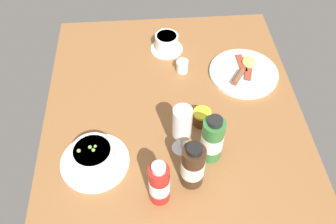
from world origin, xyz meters
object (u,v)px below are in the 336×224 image
object	(u,v)px
sauce_bottle_green	(212,139)
sauce_bottle_red	(159,184)
wine_glass	(182,124)
sauce_bottle_brown	(193,166)
coffee_cup	(167,42)
breakfast_plate	(244,72)
porridge_bowl	(94,157)
creamer_jug	(182,66)
jam_jar	(202,118)

from	to	relation	value
sauce_bottle_green	sauce_bottle_red	bearing A→B (deg)	-51.41
wine_glass	sauce_bottle_brown	xyz separation A→B (cm)	(11.03, 1.86, -4.10)
sauce_bottle_brown	sauce_bottle_red	size ratio (longest dim) A/B	1.01
coffee_cup	breakfast_plate	bearing A→B (deg)	59.19
sauce_bottle_green	porridge_bowl	bearing A→B (deg)	-89.27
porridge_bowl	coffee_cup	xyz separation A→B (cm)	(-49.06, 24.84, 0.02)
porridge_bowl	creamer_jug	bearing A→B (deg)	141.53
coffee_cup	sauce_bottle_brown	xyz separation A→B (cm)	(56.67, 2.62, 4.33)
coffee_cup	breakfast_plate	distance (cm)	30.59
creamer_jug	porridge_bowl	bearing A→B (deg)	-38.47
coffee_cup	breakfast_plate	world-z (taller)	coffee_cup
wine_glass	sauce_bottle_brown	distance (cm)	11.92
porridge_bowl	coffee_cup	world-z (taller)	porridge_bowl
porridge_bowl	breakfast_plate	bearing A→B (deg)	123.22
coffee_cup	sauce_bottle_red	size ratio (longest dim) A/B	0.81
wine_glass	jam_jar	size ratio (longest dim) A/B	3.13
coffee_cup	wine_glass	world-z (taller)	wine_glass
sauce_bottle_red	sauce_bottle_green	bearing A→B (deg)	128.59
jam_jar	sauce_bottle_brown	xyz separation A→B (cm)	(20.11, -5.46, 4.78)
jam_jar	breakfast_plate	bearing A→B (deg)	139.11
creamer_jug	sauce_bottle_brown	bearing A→B (deg)	-2.21
porridge_bowl	breakfast_plate	distance (cm)	61.07
creamer_jug	breakfast_plate	distance (cm)	22.17
porridge_bowl	breakfast_plate	world-z (taller)	porridge_bowl
jam_jar	sauce_bottle_red	xyz separation A→B (cm)	(24.65, -14.73, 4.59)
porridge_bowl	sauce_bottle_green	world-z (taller)	sauce_bottle_green
jam_jar	sauce_bottle_brown	size ratio (longest dim) A/B	0.35
creamer_jug	wine_glass	xyz separation A→B (cm)	(33.29, -3.57, 9.25)
breakfast_plate	sauce_bottle_red	bearing A→B (deg)	-35.79
coffee_cup	jam_jar	size ratio (longest dim) A/B	2.31
coffee_cup	sauce_bottle_red	bearing A→B (deg)	-6.21
wine_glass	sauce_bottle_brown	size ratio (longest dim) A/B	1.09
wine_glass	sauce_bottle_red	xyz separation A→B (cm)	(15.57, -7.41, -4.29)
breakfast_plate	jam_jar	bearing A→B (deg)	-40.89
creamer_jug	sauce_bottle_red	size ratio (longest dim) A/B	0.32
creamer_jug	sauce_bottle_brown	world-z (taller)	sauce_bottle_brown
sauce_bottle_red	sauce_bottle_brown	bearing A→B (deg)	116.06
porridge_bowl	breakfast_plate	size ratio (longest dim) A/B	0.82
sauce_bottle_green	breakfast_plate	distance (cm)	37.79
sauce_bottle_green	sauce_bottle_red	size ratio (longest dim) A/B	1.05
sauce_bottle_brown	sauce_bottle_red	xyz separation A→B (cm)	(4.54, -9.27, -0.19)
wine_glass	sauce_bottle_red	size ratio (longest dim) A/B	1.10
sauce_bottle_green	sauce_bottle_brown	world-z (taller)	sauce_bottle_green
sauce_bottle_brown	sauce_bottle_red	bearing A→B (deg)	-63.94
creamer_jug	breakfast_plate	bearing A→B (deg)	81.49
sauce_bottle_brown	coffee_cup	bearing A→B (deg)	-177.36
wine_glass	sauce_bottle_red	distance (cm)	17.77
creamer_jug	sauce_bottle_green	bearing A→B (deg)	7.51
wine_glass	sauce_bottle_green	bearing A→B (deg)	70.33
sauce_bottle_green	wine_glass	bearing A→B (deg)	-109.67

